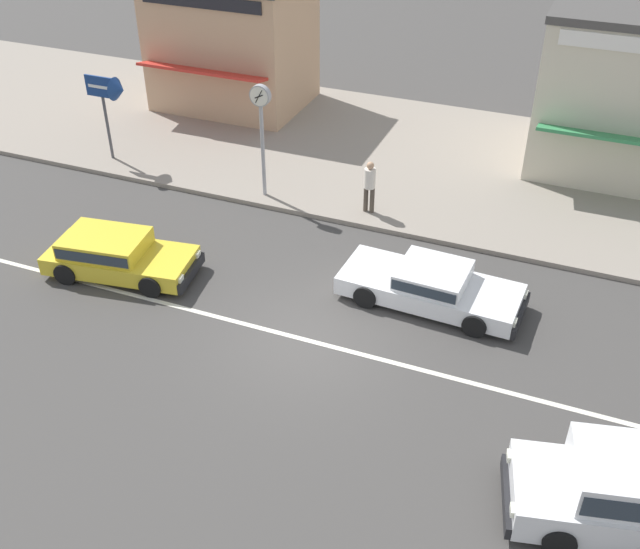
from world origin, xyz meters
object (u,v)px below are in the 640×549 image
(street_clock, at_px, (261,115))
(shopfront_corner_warung, at_px, (232,40))
(arrow_signboard, at_px, (115,92))
(sedan_white_0, at_px, (431,285))
(shopfront_mid_block, at_px, (630,88))
(hatchback_yellow_2, at_px, (115,253))
(pedestrian_mid_kerb, at_px, (370,183))

(street_clock, bearing_deg, shopfront_corner_warung, 123.83)
(street_clock, xyz_separation_m, arrow_signboard, (-5.45, 0.39, -0.22))
(sedan_white_0, distance_m, shopfront_corner_warung, 14.77)
(arrow_signboard, relative_size, shopfront_mid_block, 0.50)
(hatchback_yellow_2, bearing_deg, street_clock, 69.87)
(arrow_signboard, height_order, shopfront_mid_block, shopfront_mid_block)
(pedestrian_mid_kerb, bearing_deg, shopfront_mid_block, 43.63)
(hatchback_yellow_2, xyz_separation_m, shopfront_corner_warung, (-2.49, 11.79, 2.04))
(street_clock, height_order, shopfront_mid_block, shopfront_mid_block)
(hatchback_yellow_2, bearing_deg, shopfront_corner_warung, 101.91)
(hatchback_yellow_2, height_order, street_clock, street_clock)
(hatchback_yellow_2, relative_size, street_clock, 1.18)
(hatchback_yellow_2, relative_size, shopfront_mid_block, 0.72)
(pedestrian_mid_kerb, distance_m, shopfront_corner_warung, 10.18)
(pedestrian_mid_kerb, xyz_separation_m, shopfront_corner_warung, (-7.79, 6.37, 1.52))
(sedan_white_0, xyz_separation_m, shopfront_corner_warung, (-10.69, 9.97, 2.09))
(hatchback_yellow_2, height_order, shopfront_corner_warung, shopfront_corner_warung)
(shopfront_corner_warung, distance_m, shopfront_mid_block, 14.40)
(shopfront_mid_block, bearing_deg, pedestrian_mid_kerb, -136.37)
(hatchback_yellow_2, bearing_deg, arrow_signboard, 122.22)
(shopfront_mid_block, bearing_deg, shopfront_corner_warung, 179.72)
(street_clock, height_order, pedestrian_mid_kerb, street_clock)
(arrow_signboard, distance_m, shopfront_corner_warung, 6.27)
(hatchback_yellow_2, xyz_separation_m, street_clock, (1.91, 5.22, 2.22))
(shopfront_corner_warung, bearing_deg, pedestrian_mid_kerb, -39.28)
(arrow_signboard, xyz_separation_m, pedestrian_mid_kerb, (8.84, -0.19, -1.47))
(arrow_signboard, bearing_deg, hatchback_yellow_2, -57.78)
(street_clock, bearing_deg, pedestrian_mid_kerb, 3.26)
(sedan_white_0, relative_size, arrow_signboard, 1.61)
(street_clock, distance_m, shopfront_mid_block, 11.92)
(hatchback_yellow_2, bearing_deg, pedestrian_mid_kerb, 45.60)
(hatchback_yellow_2, relative_size, arrow_signboard, 1.44)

